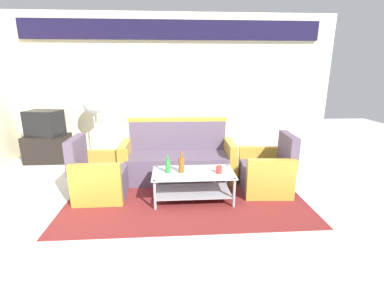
% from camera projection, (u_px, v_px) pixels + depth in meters
% --- Properties ---
extents(ground_plane, '(14.00, 14.00, 0.00)m').
position_uv_depth(ground_plane, '(178.00, 223.00, 3.37)').
color(ground_plane, white).
extents(wall_back, '(6.52, 0.19, 2.80)m').
position_uv_depth(wall_back, '(174.00, 83.00, 5.87)').
color(wall_back, beige).
rests_on(wall_back, ground).
extents(rug, '(3.24, 2.12, 0.01)m').
position_uv_depth(rug, '(185.00, 194.00, 4.13)').
color(rug, maroon).
rests_on(rug, ground).
extents(couch, '(1.81, 0.77, 0.96)m').
position_uv_depth(couch, '(178.00, 160.00, 4.68)').
color(couch, '#5B4C60').
rests_on(couch, rug).
extents(armchair_left, '(0.70, 0.76, 0.85)m').
position_uv_depth(armchair_left, '(99.00, 177.00, 4.01)').
color(armchair_left, '#5B4C60').
rests_on(armchair_left, rug).
extents(armchair_right, '(0.74, 0.80, 0.85)m').
position_uv_depth(armchair_right, '(267.00, 172.00, 4.20)').
color(armchair_right, '#5B4C60').
rests_on(armchair_right, rug).
extents(coffee_table, '(1.10, 0.60, 0.40)m').
position_uv_depth(coffee_table, '(193.00, 182.00, 3.89)').
color(coffee_table, silver).
rests_on(coffee_table, rug).
extents(bottle_brown, '(0.08, 0.08, 0.29)m').
position_uv_depth(bottle_brown, '(181.00, 164.00, 3.82)').
color(bottle_brown, brown).
rests_on(bottle_brown, coffee_table).
extents(bottle_green, '(0.07, 0.07, 0.25)m').
position_uv_depth(bottle_green, '(168.00, 166.00, 3.81)').
color(bottle_green, '#2D8C38').
rests_on(bottle_green, coffee_table).
extents(cup, '(0.08, 0.08, 0.10)m').
position_uv_depth(cup, '(219.00, 170.00, 3.81)').
color(cup, red).
rests_on(cup, coffee_table).
extents(tv_stand, '(0.80, 0.50, 0.52)m').
position_uv_depth(tv_stand, '(48.00, 148.00, 5.57)').
color(tv_stand, black).
rests_on(tv_stand, ground).
extents(television, '(0.69, 0.57, 0.48)m').
position_uv_depth(television, '(44.00, 123.00, 5.43)').
color(television, black).
rests_on(television, tv_stand).
extents(pedestal_fan, '(0.36, 0.36, 1.27)m').
position_uv_depth(pedestal_fan, '(93.00, 109.00, 5.46)').
color(pedestal_fan, '#2D2D33').
rests_on(pedestal_fan, ground).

